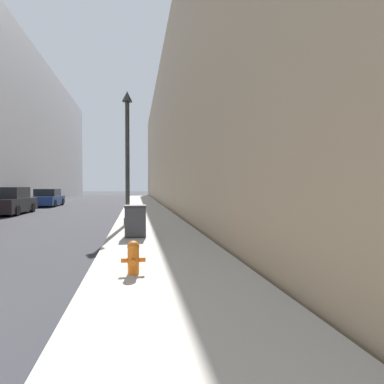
{
  "coord_description": "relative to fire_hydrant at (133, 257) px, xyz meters",
  "views": [
    {
      "loc": [
        4.83,
        -3.33,
        1.77
      ],
      "look_at": [
        8.89,
        18.29,
        1.33
      ],
      "focal_mm": 28.0,
      "sensor_mm": 36.0,
      "label": 1
    }
  ],
  "objects": [
    {
      "name": "trash_bin",
      "position": [
        0.03,
        4.19,
        0.2
      ],
      "size": [
        0.68,
        0.69,
        1.02
      ],
      "color": "#3D3D42",
      "rests_on": "sidewalk_right"
    },
    {
      "name": "sidewalk_right",
      "position": [
        0.71,
        15.67,
        -0.39
      ],
      "size": [
        3.15,
        60.0,
        0.13
      ],
      "color": "#B7B2A8",
      "rests_on": "ground"
    },
    {
      "name": "fire_hydrant",
      "position": [
        0.0,
        0.0,
        0.0
      ],
      "size": [
        0.45,
        0.34,
        0.62
      ],
      "color": "orange",
      "rests_on": "sidewalk_right"
    },
    {
      "name": "building_right_stone",
      "position": [
        8.39,
        23.67,
        6.47
      ],
      "size": [
        12.0,
        60.0,
        13.83
      ],
      "color": "tan",
      "rests_on": "ground"
    },
    {
      "name": "lamppost",
      "position": [
        -0.31,
        7.66,
        2.96
      ],
      "size": [
        0.45,
        0.45,
        5.75
      ],
      "color": "#2D332D",
      "rests_on": "sidewalk_right"
    },
    {
      "name": "parked_sedan_near",
      "position": [
        -7.65,
        14.78,
        0.32
      ],
      "size": [
        1.86,
        4.45,
        1.7
      ],
      "color": "black",
      "rests_on": "ground"
    },
    {
      "name": "parked_sedan_far",
      "position": [
        -7.52,
        22.32,
        0.25
      ],
      "size": [
        1.98,
        4.4,
        1.52
      ],
      "color": "navy",
      "rests_on": "ground"
    }
  ]
}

